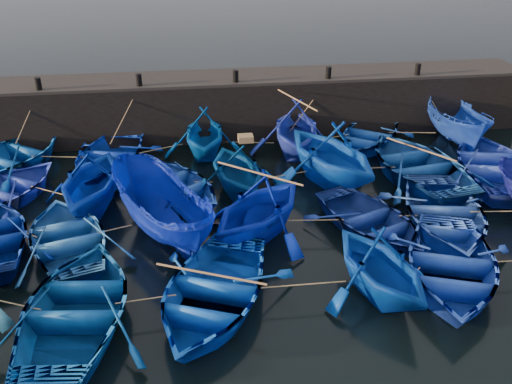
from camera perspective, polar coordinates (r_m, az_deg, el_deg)
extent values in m
plane|color=black|center=(16.95, 1.46, -7.10)|extent=(120.00, 120.00, 0.00)
cube|color=black|center=(25.76, -2.20, 8.60)|extent=(26.00, 2.50, 2.50)
cube|color=black|center=(25.36, -2.26, 11.40)|extent=(26.00, 2.50, 0.12)
cylinder|color=black|center=(24.96, -20.94, 10.09)|extent=(0.24, 0.24, 0.50)
cylinder|color=black|center=(24.36, -11.63, 10.93)|extent=(0.24, 0.24, 0.50)
cylinder|color=black|center=(24.41, -2.05, 11.51)|extent=(0.24, 0.24, 0.50)
cylinder|color=black|center=(25.10, 7.26, 11.77)|extent=(0.24, 0.24, 0.50)
cylinder|color=black|center=(26.39, 15.88, 11.74)|extent=(0.24, 0.24, 0.50)
imported|color=navy|center=(24.23, -23.59, 3.22)|extent=(6.45, 6.76, 1.14)
imported|color=#062590|center=(23.11, -14.63, 3.43)|extent=(4.69, 5.73, 1.04)
imported|color=#004699|center=(23.48, -5.22, 5.97)|extent=(3.55, 4.06, 2.04)
imported|color=#1D31B0|center=(23.50, 4.01, 6.41)|extent=(4.45, 4.95, 2.33)
imported|color=#1242A2|center=(25.04, 11.17, 5.62)|extent=(5.34, 5.64, 0.95)
imported|color=#153BAE|center=(26.03, 19.44, 6.49)|extent=(2.00, 4.90, 1.87)
imported|color=#1E31AB|center=(21.79, -23.82, 0.22)|extent=(5.36, 5.71, 0.96)
imported|color=#002394|center=(20.00, -16.07, 1.28)|extent=(4.46, 4.94, 2.27)
imported|color=blue|center=(20.47, -8.70, 0.79)|extent=(5.89, 6.12, 1.03)
imported|color=navy|center=(20.21, -1.86, 2.36)|extent=(4.06, 4.48, 2.05)
imported|color=#0742BD|center=(21.07, 7.52, 4.02)|extent=(5.78, 6.15, 2.59)
imported|color=navy|center=(22.37, 15.91, 2.66)|extent=(5.08, 6.42, 1.20)
imported|color=blue|center=(23.37, 22.66, 2.55)|extent=(5.20, 6.35, 1.15)
imported|color=#1D589F|center=(18.15, -18.29, -4.26)|extent=(4.61, 5.50, 0.98)
imported|color=#041992|center=(17.81, -9.58, -1.79)|extent=(4.13, 5.60, 2.04)
imported|color=#031CCF|center=(17.55, 0.29, -1.49)|extent=(5.56, 5.58, 2.23)
imported|color=navy|center=(18.49, 11.44, -2.77)|extent=(4.69, 5.38, 0.93)
imported|color=#2349A2|center=(19.29, 18.29, -2.08)|extent=(4.64, 5.84, 1.09)
imported|color=navy|center=(15.12, -17.35, -10.86)|extent=(4.44, 5.79, 1.12)
imported|color=blue|center=(14.98, -4.50, -9.95)|extent=(5.43, 6.26, 1.09)
imported|color=#033598|center=(15.48, 12.32, -7.11)|extent=(4.24, 4.59, 2.00)
imported|color=blue|center=(16.79, 18.92, -6.96)|extent=(5.30, 6.18, 1.08)
cube|color=olive|center=(19.78, -1.05, 5.39)|extent=(0.51, 0.43, 0.22)
cylinder|color=tan|center=(23.60, -19.22, 3.35)|extent=(2.04, 0.41, 0.04)
cylinder|color=tan|center=(23.30, -9.85, 4.23)|extent=(2.06, 0.85, 0.04)
cylinder|color=tan|center=(23.62, -0.60, 4.99)|extent=(1.95, 0.42, 0.04)
cylinder|color=tan|center=(24.33, 7.67, 5.43)|extent=(1.50, 0.53, 0.04)
cylinder|color=tan|center=(25.53, 15.34, 5.75)|extent=(1.98, 0.37, 0.04)
cylinder|color=tan|center=(20.96, -20.00, 0.10)|extent=(1.39, 0.93, 0.04)
cylinder|color=tan|center=(20.31, -12.27, 0.34)|extent=(0.75, 0.52, 0.04)
cylinder|color=tan|center=(20.40, -5.28, 1.01)|extent=(0.65, 0.15, 0.04)
cylinder|color=tan|center=(20.83, 2.88, 1.69)|extent=(1.70, 0.45, 0.04)
cylinder|color=tan|center=(21.82, 11.75, 2.38)|extent=(1.60, 0.12, 0.04)
cylinder|color=tan|center=(22.84, 19.34, 2.52)|extent=(1.06, 0.37, 0.04)
cylinder|color=tan|center=(18.55, -21.73, -3.95)|extent=(0.53, 0.42, 0.04)
cylinder|color=tan|center=(18.03, -13.90, -3.60)|extent=(1.00, 0.36, 0.04)
cylinder|color=tan|center=(17.87, -4.62, -3.09)|extent=(1.24, 0.41, 0.04)
cylinder|color=tan|center=(18.05, 5.97, -2.82)|extent=(1.78, 0.23, 0.04)
cylinder|color=tan|center=(18.83, 14.96, -2.31)|extent=(0.61, 0.09, 0.04)
cylinder|color=tan|center=(19.97, 22.65, -1.81)|extent=(1.48, 0.20, 0.04)
cylinder|color=tan|center=(15.75, -22.95, -10.28)|extent=(1.39, 0.66, 0.04)
cylinder|color=tan|center=(14.96, -10.95, -10.48)|extent=(1.52, 0.18, 0.04)
cylinder|color=tan|center=(15.19, 4.05, -9.27)|extent=(2.67, 0.06, 0.04)
cylinder|color=tan|center=(16.23, 15.65, -7.69)|extent=(0.41, 0.36, 0.04)
cylinder|color=tan|center=(25.09, -21.94, 6.87)|extent=(1.21, 0.70, 2.09)
cylinder|color=tan|center=(24.23, -12.99, 7.49)|extent=(1.37, 1.08, 2.09)
cylinder|color=tan|center=(24.55, -3.69, 8.41)|extent=(1.52, 0.26, 2.09)
cylinder|color=tan|center=(24.91, 5.35, 8.64)|extent=(1.78, 0.64, 2.09)
cylinder|color=tan|center=(25.55, 8.87, 8.92)|extent=(1.58, 0.14, 2.09)
cylinder|color=tan|center=(26.74, 17.09, 8.88)|extent=(1.36, 0.47, 2.09)
cylinder|color=#99724C|center=(23.10, 4.11, 9.17)|extent=(1.08, 2.84, 0.06)
cylinder|color=#99724C|center=(22.12, 16.12, 4.14)|extent=(1.77, 2.49, 0.06)
cylinder|color=#99724C|center=(17.02, 0.30, 1.88)|extent=(2.34, 1.97, 0.06)
cylinder|color=#99724C|center=(14.64, -4.59, -8.17)|extent=(2.74, 1.32, 0.06)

